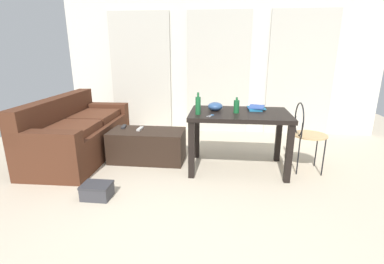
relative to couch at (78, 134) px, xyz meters
The scene contains 15 objects.
ground_plane 2.00m from the couch, 11.22° to the right, with size 7.52×7.52×0.00m, color beige.
wall_back 2.68m from the couch, 39.24° to the left, with size 5.54×0.10×2.56m, color silver.
curtains 2.56m from the couch, 37.70° to the left, with size 3.94×0.03×2.13m.
couch is the anchor object (origin of this frame).
coffee_table 1.04m from the couch, ahead, with size 1.00×0.51×0.43m.
craft_table 2.28m from the couch, ahead, with size 1.21×0.77×0.74m.
wire_chair 3.07m from the couch, ahead, with size 0.42×0.42×0.87m.
bottle_near 2.28m from the couch, ahead, with size 0.07×0.07×0.19m.
bottle_far 1.87m from the couch, 12.33° to the right, with size 0.06×0.06×0.26m.
bowl 2.01m from the couch, ahead, with size 0.19×0.19×0.11m, color #2D4C7A.
book_stack 2.51m from the couch, ahead, with size 0.23×0.29×0.04m.
scissors 2.01m from the couch, 13.03° to the right, with size 0.09×0.12×0.00m.
tv_remote_primary 0.93m from the couch, ahead, with size 0.05×0.17×0.02m, color #B7B7B2.
tv_remote_secondary 0.68m from the couch, ahead, with size 0.05×0.18×0.02m, color #232326.
shoebox 1.41m from the couch, 55.63° to the right, with size 0.30×0.23×0.16m.
Camera 1 is at (0.12, -2.09, 1.49)m, focal length 26.42 mm.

